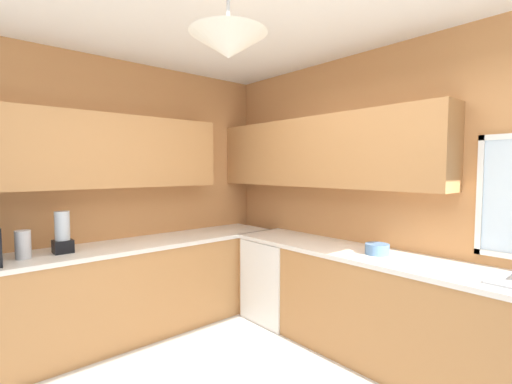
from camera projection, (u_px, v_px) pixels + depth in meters
The scene contains 7 objects.
room_shell at pixel (232, 137), 3.03m from camera, with size 4.25×3.77×2.80m.
counter_run_left at pixel (120, 291), 3.43m from camera, with size 0.65×3.38×0.91m.
counter_run_back at pixel (393, 312), 2.94m from camera, with size 3.34×0.65×0.91m.
dishwasher at pixel (279, 279), 3.91m from camera, with size 0.60×0.60×0.86m, color white.
kettle at pixel (23, 245), 2.87m from camera, with size 0.12×0.12×0.23m, color #B7B7BC.
bowl at pixel (377, 249), 3.03m from camera, with size 0.20×0.20×0.09m, color #4C7099.
blender_appliance at pixel (62, 234), 3.08m from camera, with size 0.15×0.15×0.36m.
Camera 1 is at (1.64, -1.22, 1.63)m, focal length 25.08 mm.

